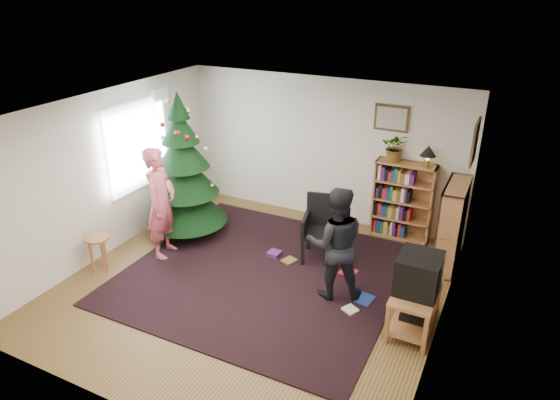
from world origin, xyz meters
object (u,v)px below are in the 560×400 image
at_px(christmas_tree, 184,178).
at_px(table_lamp, 428,152).
at_px(picture_back, 392,118).
at_px(potted_plant, 396,147).
at_px(armchair, 324,225).
at_px(bookshelf_right, 451,225).
at_px(person_standing, 161,203).
at_px(tv_stand, 414,305).
at_px(picture_right, 475,142).
at_px(stool, 98,245).
at_px(person_by_chair, 336,244).
at_px(bookshelf_back, 403,200).
at_px(crt_tv, 419,273).

height_order(christmas_tree, table_lamp, christmas_tree).
height_order(picture_back, potted_plant, picture_back).
distance_m(christmas_tree, armchair, 2.39).
xyz_separation_m(christmas_tree, bookshelf_right, (4.07, 0.92, -0.34)).
relative_size(bookshelf_right, armchair, 1.30).
xyz_separation_m(picture_back, person_standing, (-2.80, -2.33, -1.08)).
relative_size(picture_back, tv_stand, 0.61).
distance_m(christmas_tree, bookshelf_right, 4.19).
distance_m(picture_back, bookshelf_right, 1.89).
bearing_deg(picture_right, stool, -152.72).
xyz_separation_m(armchair, person_by_chair, (0.50, -0.90, 0.25)).
bearing_deg(person_standing, bookshelf_back, -66.51).
bearing_deg(table_lamp, person_by_chair, -108.60).
height_order(armchair, person_standing, person_standing).
relative_size(picture_back, bookshelf_right, 0.42).
relative_size(person_by_chair, potted_plant, 3.40).
bearing_deg(christmas_tree, bookshelf_right, 12.73).
height_order(picture_right, person_by_chair, picture_right).
height_order(picture_right, table_lamp, picture_right).
bearing_deg(bookshelf_right, christmas_tree, 102.73).
xyz_separation_m(person_standing, table_lamp, (3.44, 2.19, 0.65)).
relative_size(armchair, person_standing, 0.57).
bearing_deg(tv_stand, person_standing, 178.61).
bearing_deg(crt_tv, stool, -170.81).
bearing_deg(tv_stand, bookshelf_back, 107.68).
xyz_separation_m(picture_right, tv_stand, (-0.26, -1.70, -1.63)).
distance_m(tv_stand, potted_plant, 2.75).
relative_size(bookshelf_back, person_by_chair, 0.82).
height_order(person_by_chair, potted_plant, potted_plant).
distance_m(armchair, potted_plant, 1.69).
bearing_deg(person_standing, crt_tv, -102.82).
distance_m(bookshelf_back, tv_stand, 2.42).
bearing_deg(person_standing, table_lamp, -68.92).
bearing_deg(picture_back, tv_stand, -66.16).
bearing_deg(stool, picture_right, 27.28).
distance_m(picture_back, tv_stand, 3.11).
distance_m(picture_right, stool, 5.48).
bearing_deg(armchair, tv_stand, -47.93).
bearing_deg(picture_right, person_standing, -158.77).
bearing_deg(picture_right, potted_plant, 153.51).
height_order(picture_right, bookshelf_right, picture_right).
bearing_deg(picture_back, christmas_tree, -150.59).
relative_size(crt_tv, table_lamp, 1.63).
height_order(picture_back, crt_tv, picture_back).
distance_m(armchair, stool, 3.34).
bearing_deg(tv_stand, crt_tv, 180.00).
bearing_deg(picture_right, table_lamp, 139.21).
height_order(picture_back, person_standing, picture_back).
bearing_deg(bookshelf_right, picture_right, -98.79).
bearing_deg(person_by_chair, table_lamp, -132.55).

